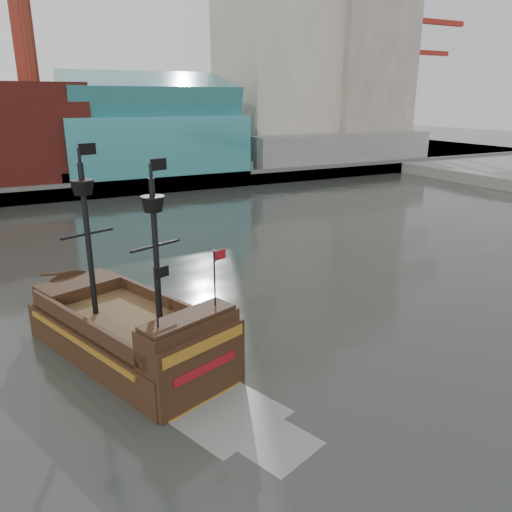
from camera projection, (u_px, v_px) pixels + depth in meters
ground at (365, 412)px, 24.58m from camera, size 400.00×400.00×0.00m
promenade_far at (76, 168)px, 102.11m from camera, size 220.00×60.00×2.00m
seawall at (105, 189)px, 77.06m from camera, size 220.00×1.00×2.60m
skyline at (98, 42)px, 90.97m from camera, size 149.00×45.00×62.00m
crane_a at (408, 79)px, 122.65m from camera, size 22.50×4.00×32.25m
crane_b at (407, 95)px, 136.39m from camera, size 19.10×4.00×26.25m
pirate_ship at (130, 338)px, 29.54m from camera, size 10.89×18.58×13.35m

